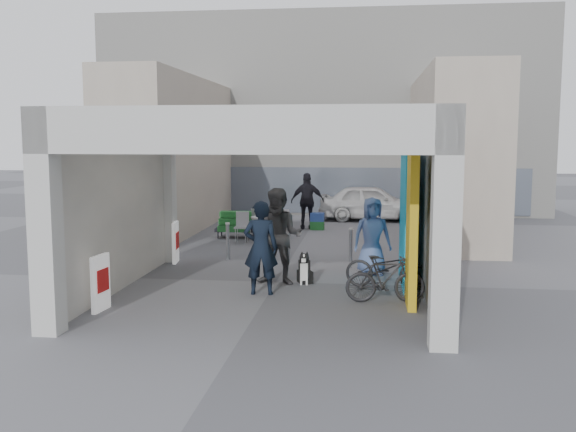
# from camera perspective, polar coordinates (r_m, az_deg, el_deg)

# --- Properties ---
(ground) EXTENTS (90.00, 90.00, 0.00)m
(ground) POSITION_cam_1_polar(r_m,az_deg,el_deg) (13.67, -1.08, -5.89)
(ground) COLOR slate
(ground) RESTS_ON ground
(arcade_canopy) EXTENTS (6.40, 6.45, 6.40)m
(arcade_canopy) POSITION_cam_1_polar(r_m,az_deg,el_deg) (12.47, 0.83, 3.57)
(arcade_canopy) COLOR #B4B5B0
(arcade_canopy) RESTS_ON ground
(far_building) EXTENTS (18.00, 4.08, 8.00)m
(far_building) POSITION_cam_1_polar(r_m,az_deg,el_deg) (27.27, 3.07, 8.92)
(far_building) COLOR silver
(far_building) RESTS_ON ground
(plaza_bldg_left) EXTENTS (2.00, 9.00, 5.00)m
(plaza_bldg_left) POSITION_cam_1_polar(r_m,az_deg,el_deg) (21.66, -10.18, 5.40)
(plaza_bldg_left) COLOR #B0A392
(plaza_bldg_left) RESTS_ON ground
(plaza_bldg_right) EXTENTS (2.00, 9.00, 5.00)m
(plaza_bldg_right) POSITION_cam_1_polar(r_m,az_deg,el_deg) (20.87, 14.27, 5.25)
(plaza_bldg_right) COLOR #B0A392
(plaza_bldg_right) RESTS_ON ground
(bollard_left) EXTENTS (0.09, 0.09, 0.92)m
(bollard_left) POSITION_cam_1_polar(r_m,az_deg,el_deg) (16.14, -5.38, -2.28)
(bollard_left) COLOR #9A9DA2
(bollard_left) RESTS_ON ground
(bollard_center) EXTENTS (0.09, 0.09, 0.84)m
(bollard_center) POSITION_cam_1_polar(r_m,az_deg,el_deg) (15.87, 0.03, -2.55)
(bollard_center) COLOR #9A9DA2
(bollard_center) RESTS_ON ground
(bollard_right) EXTENTS (0.09, 0.09, 0.84)m
(bollard_right) POSITION_cam_1_polar(r_m,az_deg,el_deg) (15.73, 5.61, -2.67)
(bollard_right) COLOR #9A9DA2
(bollard_right) RESTS_ON ground
(advert_board_near) EXTENTS (0.14, 0.56, 1.00)m
(advert_board_near) POSITION_cam_1_polar(r_m,az_deg,el_deg) (11.81, -16.31, -5.70)
(advert_board_near) COLOR white
(advert_board_near) RESTS_ON ground
(advert_board_far) EXTENTS (0.16, 0.56, 1.00)m
(advert_board_far) POSITION_cam_1_polar(r_m,az_deg,el_deg) (15.95, -9.95, -2.30)
(advert_board_far) COLOR white
(advert_board_far) RESTS_ON ground
(cafe_set) EXTENTS (1.48, 1.20, 0.90)m
(cafe_set) POSITION_cam_1_polar(r_m,az_deg,el_deg) (19.15, -2.46, -1.24)
(cafe_set) COLOR #A7A7AC
(cafe_set) RESTS_ON ground
(produce_stand) EXTENTS (1.20, 0.65, 0.79)m
(produce_stand) POSITION_cam_1_polar(r_m,az_deg,el_deg) (19.76, -4.67, -1.01)
(produce_stand) COLOR black
(produce_stand) RESTS_ON ground
(crate_stack) EXTENTS (0.46, 0.37, 0.56)m
(crate_stack) POSITION_cam_1_polar(r_m,az_deg,el_deg) (21.43, 2.62, -0.47)
(crate_stack) COLOR #185520
(crate_stack) RESTS_ON ground
(border_collie) EXTENTS (0.26, 0.50, 0.69)m
(border_collie) POSITION_cam_1_polar(r_m,az_deg,el_deg) (13.47, 1.49, -4.88)
(border_collie) COLOR black
(border_collie) RESTS_ON ground
(man_with_dog) EXTENTS (0.71, 0.51, 1.84)m
(man_with_dog) POSITION_cam_1_polar(r_m,az_deg,el_deg) (12.47, -2.43, -2.83)
(man_with_dog) COLOR black
(man_with_dog) RESTS_ON ground
(man_back_turned) EXTENTS (1.03, 0.83, 2.01)m
(man_back_turned) POSITION_cam_1_polar(r_m,az_deg,el_deg) (13.31, -0.74, -1.84)
(man_back_turned) COLOR #434345
(man_back_turned) RESTS_ON ground
(man_elderly) EXTENTS (0.95, 0.72, 1.73)m
(man_elderly) POSITION_cam_1_polar(r_m,az_deg,el_deg) (14.44, 7.49, -1.76)
(man_elderly) COLOR #5972AD
(man_elderly) RESTS_ON ground
(man_crates) EXTENTS (1.16, 0.61, 1.89)m
(man_crates) POSITION_cam_1_polar(r_m,az_deg,el_deg) (21.47, 1.74, 1.33)
(man_crates) COLOR black
(man_crates) RESTS_ON ground
(bicycle_front) EXTENTS (1.74, 0.86, 0.87)m
(bicycle_front) POSITION_cam_1_polar(r_m,az_deg,el_deg) (13.18, 8.73, -4.51)
(bicycle_front) COLOR black
(bicycle_front) RESTS_ON ground
(bicycle_rear) EXTENTS (1.51, 0.59, 0.89)m
(bicycle_rear) POSITION_cam_1_polar(r_m,az_deg,el_deg) (12.06, 8.65, -5.55)
(bicycle_rear) COLOR black
(bicycle_rear) RESTS_ON ground
(white_van) EXTENTS (3.94, 1.63, 1.33)m
(white_van) POSITION_cam_1_polar(r_m,az_deg,el_deg) (23.98, 7.48, 1.20)
(white_van) COLOR silver
(white_van) RESTS_ON ground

